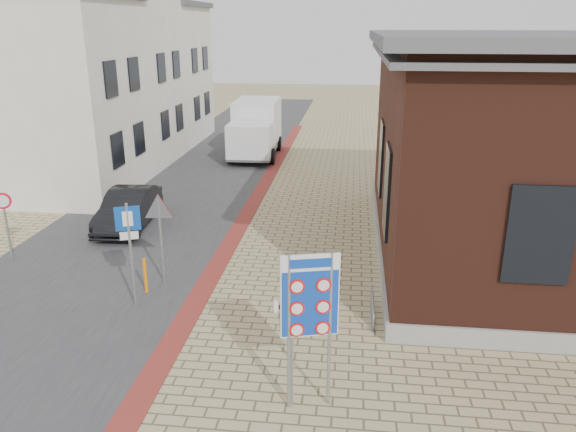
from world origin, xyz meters
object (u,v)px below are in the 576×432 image
at_px(sedan, 129,209).
at_px(essen_sign, 292,332).
at_px(parking_sign, 129,236).
at_px(bollard, 145,276).
at_px(border_sign, 310,299).
at_px(box_truck, 256,128).

xyz_separation_m(sedan, essen_sign, (7.00, -9.40, 0.90)).
relative_size(parking_sign, bollard, 2.79).
xyz_separation_m(border_sign, essen_sign, (-0.33, 0.00, -0.72)).
height_order(border_sign, parking_sign, border_sign).
height_order(sedan, essen_sign, essen_sign).
relative_size(box_truck, parking_sign, 2.06).
bearing_deg(bollard, box_truck, 89.62).
relative_size(sedan, border_sign, 1.30).
distance_m(sedan, essen_sign, 11.76).
bearing_deg(parking_sign, border_sign, -56.98).
bearing_deg(border_sign, sedan, 113.24).
bearing_deg(sedan, border_sign, -56.26).
distance_m(parking_sign, bollard, 1.66).
relative_size(box_truck, bollard, 5.76).
xyz_separation_m(parking_sign, bollard, (-0.00, 0.80, -1.45)).
height_order(box_truck, border_sign, border_sign).
bearing_deg(parking_sign, essen_sign, -58.95).
relative_size(border_sign, essen_sign, 1.33).
distance_m(box_truck, essen_sign, 21.84).
xyz_separation_m(essen_sign, bollard, (-4.50, 4.30, -1.07)).
height_order(box_truck, parking_sign, box_truck).
relative_size(border_sign, bollard, 3.13).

